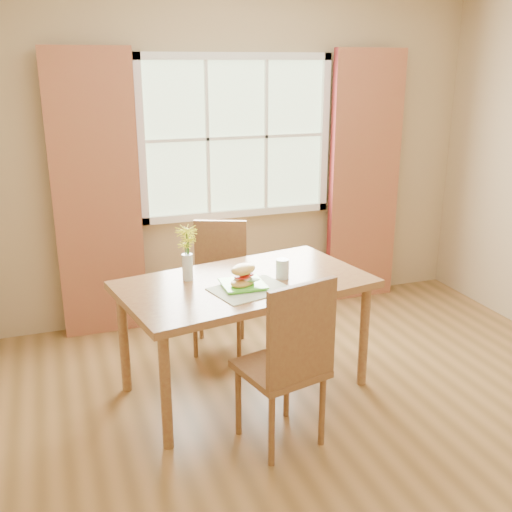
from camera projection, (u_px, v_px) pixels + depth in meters
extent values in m
cube|color=olive|center=(332.00, 422.00, 3.66)|extent=(4.20, 3.80, 0.02)
cube|color=tan|center=(235.00, 155.00, 4.95)|extent=(4.20, 0.02, 2.70)
cube|color=#A9C394|center=(236.00, 137.00, 4.88)|extent=(1.50, 0.02, 1.20)
cube|color=white|center=(237.00, 56.00, 4.66)|extent=(1.62, 0.04, 0.06)
cube|color=white|center=(238.00, 213.00, 5.05)|extent=(1.62, 0.04, 0.06)
cube|color=white|center=(141.00, 142.00, 4.61)|extent=(0.06, 0.04, 1.32)
cube|color=white|center=(324.00, 134.00, 5.10)|extent=(0.06, 0.04, 1.32)
cube|color=white|center=(237.00, 138.00, 4.86)|extent=(1.50, 0.03, 0.02)
cube|color=maroon|center=(97.00, 198.00, 4.55)|extent=(0.65, 0.08, 2.20)
cube|color=maroon|center=(364.00, 179.00, 5.28)|extent=(0.65, 0.08, 2.20)
cube|color=olive|center=(245.00, 284.00, 3.81)|extent=(1.70, 1.15, 0.05)
cylinder|color=olive|center=(166.00, 392.00, 3.30)|extent=(0.06, 0.06, 0.71)
cylinder|color=olive|center=(364.00, 336.00, 3.97)|extent=(0.06, 0.06, 0.71)
cylinder|color=olive|center=(124.00, 341.00, 3.89)|extent=(0.06, 0.06, 0.71)
cylinder|color=olive|center=(302.00, 300.00, 4.56)|extent=(0.06, 0.06, 0.71)
cube|color=brown|center=(280.00, 369.00, 3.34)|extent=(0.51, 0.51, 0.04)
cube|color=brown|center=(302.00, 333.00, 3.10)|extent=(0.42, 0.13, 0.55)
cylinder|color=brown|center=(272.00, 430.00, 3.19)|extent=(0.04, 0.04, 0.43)
cylinder|color=brown|center=(322.00, 411.00, 3.37)|extent=(0.04, 0.04, 0.43)
cylinder|color=brown|center=(238.00, 401.00, 3.47)|extent=(0.04, 0.04, 0.43)
cylinder|color=brown|center=(287.00, 384.00, 3.64)|extent=(0.04, 0.04, 0.43)
cube|color=brown|center=(219.00, 296.00, 4.46)|extent=(0.52, 0.52, 0.04)
cube|color=brown|center=(221.00, 253.00, 4.55)|extent=(0.38, 0.18, 0.51)
cylinder|color=brown|center=(195.00, 332.00, 4.39)|extent=(0.03, 0.03, 0.41)
cylinder|color=brown|center=(239.00, 332.00, 4.37)|extent=(0.03, 0.03, 0.41)
cylinder|color=brown|center=(201.00, 314.00, 4.69)|extent=(0.03, 0.03, 0.41)
cylinder|color=brown|center=(242.00, 315.00, 4.68)|extent=(0.03, 0.03, 0.41)
cube|color=beige|center=(250.00, 289.00, 3.65)|extent=(0.52, 0.43, 0.01)
cube|color=#5CDC37|center=(243.00, 285.00, 3.70)|extent=(0.26, 0.26, 0.01)
ellipsoid|color=#EEC451|center=(243.00, 282.00, 3.66)|extent=(0.22, 0.21, 0.05)
ellipsoid|color=#4C8C2D|center=(252.00, 280.00, 3.65)|extent=(0.10, 0.07, 0.01)
cylinder|color=red|center=(242.00, 276.00, 3.65)|extent=(0.10, 0.10, 0.01)
cylinder|color=red|center=(247.00, 274.00, 3.66)|extent=(0.09, 0.09, 0.01)
ellipsoid|color=#EEC451|center=(243.00, 269.00, 3.64)|extent=(0.22, 0.21, 0.06)
cylinder|color=silver|center=(282.00, 269.00, 3.83)|extent=(0.09, 0.09, 0.13)
cylinder|color=silver|center=(282.00, 270.00, 3.84)|extent=(0.07, 0.07, 0.11)
cylinder|color=silver|center=(188.00, 267.00, 3.80)|extent=(0.07, 0.07, 0.17)
cylinder|color=silver|center=(188.00, 273.00, 3.82)|extent=(0.06, 0.06, 0.09)
cylinder|color=#3D7028|center=(187.00, 256.00, 3.78)|extent=(0.01, 0.01, 0.32)
cylinder|color=#3D7028|center=(189.00, 260.00, 3.78)|extent=(0.01, 0.01, 0.27)
cylinder|color=#3D7028|center=(186.00, 262.00, 3.80)|extent=(0.01, 0.01, 0.23)
cylinder|color=#3D7028|center=(188.00, 257.00, 3.79)|extent=(0.01, 0.01, 0.29)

